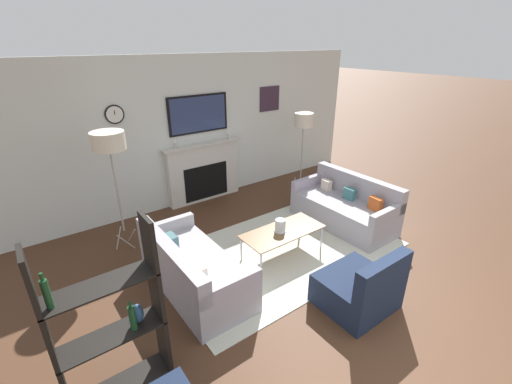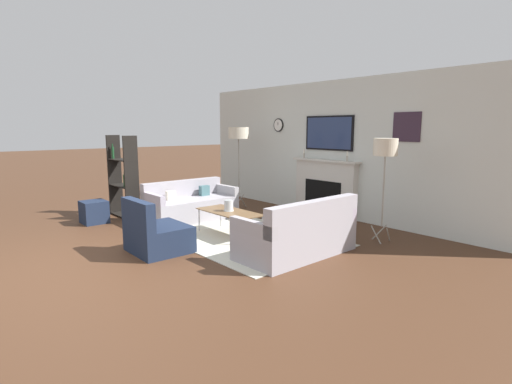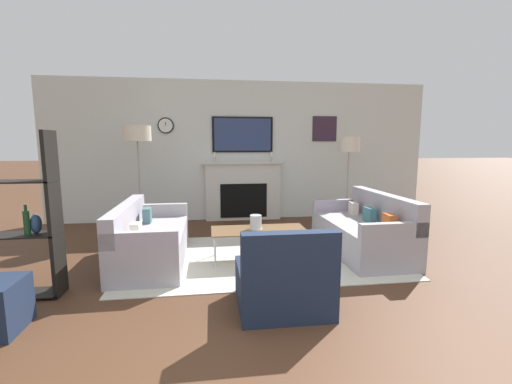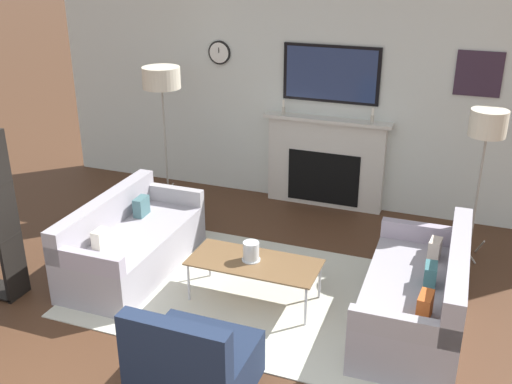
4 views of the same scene
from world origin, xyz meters
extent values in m
plane|color=#482C1C|center=(0.00, 0.00, 0.00)|extent=(60.00, 60.00, 0.00)
cube|color=silver|center=(0.00, 4.91, 1.35)|extent=(7.48, 0.07, 2.70)
cube|color=beige|center=(0.00, 4.80, 0.56)|extent=(1.47, 0.16, 1.11)
cube|color=black|center=(0.00, 4.71, 0.39)|extent=(0.91, 0.01, 0.67)
cube|color=beige|center=(0.00, 4.78, 1.13)|extent=(1.59, 0.22, 0.04)
cylinder|color=#B2AD9E|center=(-0.55, 4.75, 1.20)|extent=(0.04, 0.04, 0.10)
cylinder|color=white|center=(-0.55, 4.75, 1.30)|extent=(0.03, 0.03, 0.09)
cylinder|color=#B2AD9E|center=(0.55, 4.75, 1.20)|extent=(0.04, 0.04, 0.10)
cylinder|color=white|center=(0.55, 4.75, 1.30)|extent=(0.03, 0.03, 0.09)
cube|color=black|center=(0.00, 4.86, 1.67)|extent=(1.18, 0.04, 0.69)
cube|color=navy|center=(0.00, 4.85, 1.67)|extent=(1.10, 0.01, 0.62)
cylinder|color=black|center=(-1.46, 4.86, 1.84)|extent=(0.30, 0.02, 0.30)
cylinder|color=silver|center=(-1.46, 4.85, 1.84)|extent=(0.26, 0.00, 0.26)
cube|color=black|center=(-1.46, 4.85, 1.87)|extent=(0.01, 0.00, 0.07)
cube|color=#332333|center=(1.65, 4.87, 1.79)|extent=(0.50, 0.02, 0.50)
cube|color=beige|center=(0.00, 2.49, 0.01)|extent=(3.48, 2.11, 0.01)
cube|color=#9D99A1|center=(-1.39, 2.49, 0.22)|extent=(0.80, 1.72, 0.43)
cube|color=#9D99A1|center=(-1.70, 2.49, 0.59)|extent=(0.17, 1.72, 0.32)
cube|color=#A19DA1|center=(-1.39, 3.30, 0.52)|extent=(0.79, 0.11, 0.18)
cube|color=#9E95A4|center=(-1.38, 1.68, 0.52)|extent=(0.79, 0.11, 0.18)
cube|color=#41676C|center=(-1.51, 2.87, 0.53)|extent=(0.11, 0.21, 0.20)
cube|color=beige|center=(-1.50, 2.11, 0.52)|extent=(0.11, 0.18, 0.17)
cube|color=#9D99A1|center=(1.39, 2.49, 0.22)|extent=(0.85, 1.74, 0.44)
cube|color=#9D99A1|center=(1.72, 2.50, 0.63)|extent=(0.19, 1.73, 0.39)
cube|color=#9A969D|center=(1.40, 1.68, 0.53)|extent=(0.82, 0.11, 0.18)
cube|color=#A094A5|center=(1.37, 3.31, 0.53)|extent=(0.82, 0.11, 0.18)
cube|color=#BB5321|center=(1.52, 1.98, 0.54)|extent=(0.12, 0.22, 0.21)
cube|color=#396D72|center=(1.51, 2.49, 0.53)|extent=(0.11, 0.20, 0.20)
cube|color=beige|center=(1.50, 3.00, 0.53)|extent=(0.12, 0.19, 0.18)
cube|color=#1A253C|center=(-0.01, 1.10, 0.19)|extent=(0.82, 0.76, 0.38)
cube|color=#1A253C|center=(-0.01, 0.79, 0.59)|extent=(0.82, 0.14, 0.41)
cube|color=brown|center=(-0.04, 2.39, 0.40)|extent=(1.22, 0.55, 0.02)
cylinder|color=#B7B7BC|center=(-0.61, 2.16, 0.20)|extent=(0.02, 0.02, 0.39)
cylinder|color=#B7B7BC|center=(0.53, 2.16, 0.20)|extent=(0.02, 0.02, 0.39)
cylinder|color=#B7B7BC|center=(-0.61, 2.63, 0.20)|extent=(0.02, 0.02, 0.39)
cylinder|color=#B7B7BC|center=(0.53, 2.63, 0.20)|extent=(0.02, 0.02, 0.39)
cylinder|color=silver|center=(-0.08, 2.41, 0.50)|extent=(0.15, 0.15, 0.18)
cylinder|color=silver|center=(-0.08, 2.41, 0.46)|extent=(0.08, 0.08, 0.10)
cylinder|color=silver|center=(-0.08, 2.41, 0.41)|extent=(0.17, 0.17, 0.01)
cylinder|color=#9E998E|center=(-1.71, 4.02, 0.14)|extent=(0.09, 0.23, 0.29)
cylinder|color=#9E998E|center=(-1.89, 4.07, 0.14)|extent=(0.17, 0.19, 0.29)
cylinder|color=#9E998E|center=(-1.84, 3.88, 0.14)|extent=(0.23, 0.07, 0.29)
cylinder|color=#9E998E|center=(-1.81, 3.99, 0.91)|extent=(0.02, 0.02, 1.26)
cylinder|color=beige|center=(-1.81, 3.99, 1.67)|extent=(0.45, 0.45, 0.25)
cylinder|color=#9E998E|center=(1.92, 4.02, 0.12)|extent=(0.09, 0.23, 0.26)
cylinder|color=#9E998E|center=(1.73, 4.07, 0.12)|extent=(0.17, 0.19, 0.26)
cylinder|color=#9E998E|center=(1.79, 3.88, 0.12)|extent=(0.23, 0.07, 0.26)
cylinder|color=#9E998E|center=(1.81, 3.99, 0.80)|extent=(0.02, 0.02, 1.11)
cylinder|color=beige|center=(1.81, 3.99, 1.49)|extent=(0.37, 0.37, 0.27)
cube|color=black|center=(-3.00, 1.65, 0.82)|extent=(0.04, 0.28, 1.63)
cube|color=black|center=(-2.16, 1.65, 0.82)|extent=(0.04, 0.28, 1.63)
cube|color=black|center=(-2.58, 1.65, 0.63)|extent=(0.88, 0.28, 0.01)
cube|color=black|center=(-2.58, 1.65, 1.15)|extent=(0.88, 0.28, 0.02)
cylinder|color=#194223|center=(-2.40, 1.61, 0.75)|extent=(0.06, 0.06, 0.24)
cylinder|color=#194223|center=(-2.40, 1.61, 0.90)|extent=(0.03, 0.03, 0.06)
cylinder|color=#194223|center=(-2.92, 1.60, 1.28)|extent=(0.05, 0.05, 0.24)
cylinder|color=#194223|center=(-2.92, 1.60, 1.43)|extent=(0.02, 0.02, 0.06)
ellipsoid|color=navy|center=(-2.34, 1.66, 0.73)|extent=(0.10, 0.10, 0.19)
camera|label=1|loc=(-2.87, -0.79, 2.90)|focal=24.00mm
camera|label=2|loc=(5.16, -1.49, 1.78)|focal=28.00mm
camera|label=3|loc=(-0.66, -1.85, 1.51)|focal=24.00mm
camera|label=4|loc=(1.69, -2.13, 3.13)|focal=42.00mm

